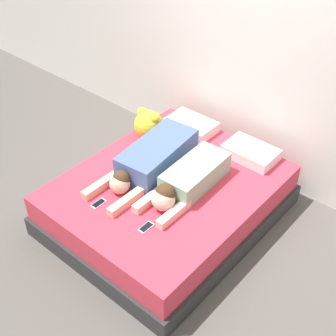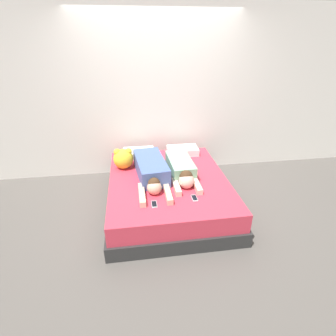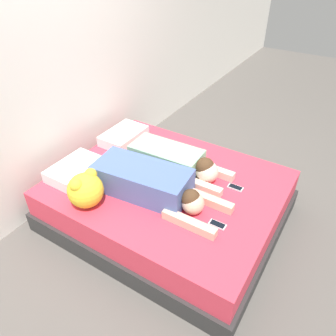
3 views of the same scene
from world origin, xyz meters
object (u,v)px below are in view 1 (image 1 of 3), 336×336
object	(u,v)px
bed	(168,200)
cell_phone_right	(146,227)
pillow_head_left	(191,125)
person_left	(152,159)
person_right	(187,181)
pillow_head_right	(251,152)
plush_toy	(149,124)
cell_phone_left	(99,204)

from	to	relation	value
bed	cell_phone_right	distance (m)	0.63
pillow_head_left	person_left	size ratio (longest dim) A/B	0.41
pillow_head_left	bed	bearing A→B (deg)	-65.41
person_right	cell_phone_right	bearing A→B (deg)	-85.32
cell_phone_right	pillow_head_right	bearing A→B (deg)	84.96
person_right	bed	bearing A→B (deg)	-174.10
bed	plush_toy	world-z (taller)	plush_toy
pillow_head_right	person_right	bearing A→B (deg)	-102.11
cell_phone_right	plush_toy	size ratio (longest dim) A/B	0.43
cell_phone_right	plush_toy	xyz separation A→B (m)	(-0.82, 0.93, 0.15)
bed	cell_phone_left	bearing A→B (deg)	-112.54
person_right	cell_phone_left	size ratio (longest dim) A/B	7.33
person_right	plush_toy	xyz separation A→B (m)	(-0.78, 0.38, 0.05)
person_left	cell_phone_left	world-z (taller)	person_left
pillow_head_right	cell_phone_left	bearing A→B (deg)	-113.71
pillow_head_left	person_left	bearing A→B (deg)	-79.85
person_left	plush_toy	bearing A→B (deg)	135.51
person_left	cell_phone_right	world-z (taller)	person_left
pillow_head_left	pillow_head_right	bearing A→B (deg)	0.00
bed	person_left	bearing A→B (deg)	171.01
bed	person_left	xyz separation A→B (m)	(-0.22, 0.03, 0.33)
cell_phone_right	person_left	bearing A→B (deg)	128.61
pillow_head_right	cell_phone_right	world-z (taller)	pillow_head_right
cell_phone_left	plush_toy	xyz separation A→B (m)	(-0.34, 0.99, 0.15)
plush_toy	bed	bearing A→B (deg)	-33.97
person_right	cell_phone_right	world-z (taller)	person_right
pillow_head_left	plush_toy	world-z (taller)	plush_toy
pillow_head_left	plush_toy	distance (m)	0.45
bed	pillow_head_right	bearing A→B (deg)	65.41
pillow_head_right	person_left	world-z (taller)	person_left
cell_phone_right	person_right	bearing A→B (deg)	94.68
pillow_head_left	person_right	bearing A→B (deg)	-54.06
person_right	cell_phone_right	xyz separation A→B (m)	(0.05, -0.56, -0.09)
bed	pillow_head_right	world-z (taller)	pillow_head_right
plush_toy	person_left	bearing A→B (deg)	-44.49
cell_phone_right	cell_phone_left	bearing A→B (deg)	-173.34
bed	plush_toy	size ratio (longest dim) A/B	6.56
bed	cell_phone_left	xyz separation A→B (m)	(-0.25, -0.59, 0.22)
cell_phone_right	plush_toy	world-z (taller)	plush_toy
bed	pillow_head_left	size ratio (longest dim) A/B	4.08
bed	person_left	distance (m)	0.40
pillow_head_right	plush_toy	size ratio (longest dim) A/B	1.61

